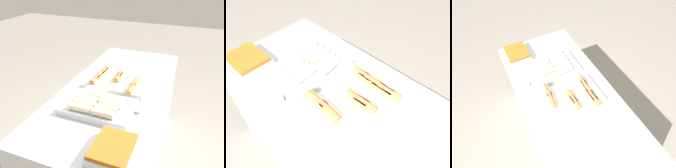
# 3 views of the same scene
# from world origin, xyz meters

# --- Properties ---
(ground_plane) EXTENTS (12.00, 12.00, 0.00)m
(ground_plane) POSITION_xyz_m (0.00, 0.00, 0.00)
(ground_plane) COLOR gray
(counter) EXTENTS (1.80, 0.81, 0.86)m
(counter) POSITION_xyz_m (0.00, 0.00, 0.43)
(counter) COLOR silver
(counter) RESTS_ON ground_plane
(tray_hotdogs) EXTENTS (0.41, 0.51, 0.10)m
(tray_hotdogs) POSITION_xyz_m (0.02, 0.01, 0.90)
(tray_hotdogs) COLOR silver
(tray_hotdogs) RESTS_ON counter
(tray_wraps) EXTENTS (0.32, 0.49, 0.10)m
(tray_wraps) POSITION_xyz_m (-0.37, 0.00, 0.90)
(tray_wraps) COLOR silver
(tray_wraps) RESTS_ON counter
(tray_side_front) EXTENTS (0.28, 0.23, 0.07)m
(tray_side_front) POSITION_xyz_m (-0.71, -0.24, 0.90)
(tray_side_front) COLOR silver
(tray_side_front) RESTS_ON counter
(serving_spoon_near) EXTENTS (0.21, 0.05, 0.05)m
(serving_spoon_near) POSITION_xyz_m (-0.31, -0.28, 0.88)
(serving_spoon_near) COLOR silver
(serving_spoon_near) RESTS_ON counter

